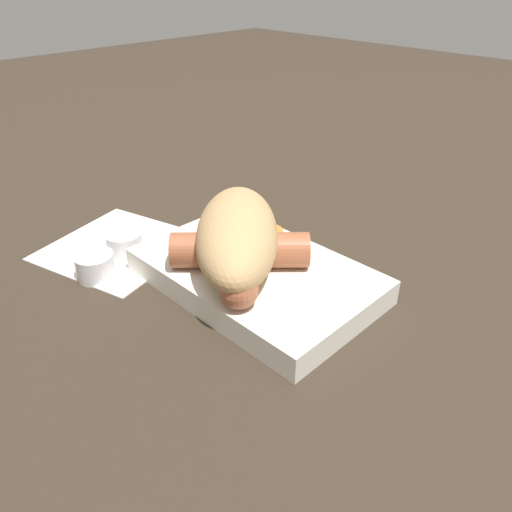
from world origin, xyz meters
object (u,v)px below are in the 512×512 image
Objects in this scene: sausage at (240,250)px; condiment_cup_near at (125,245)px; food_tray at (256,275)px; bread_roll at (237,235)px; condiment_cup_far at (96,267)px.

condiment_cup_near is (0.14, 0.05, -0.03)m from sausage.
food_tray is 1.28× the size of bread_roll.
condiment_cup_near is (0.15, 0.06, -0.00)m from food_tray.
bread_roll is 1.42× the size of sausage.
condiment_cup_near is at bearing 18.65° from sausage.
bread_roll is at bearing -159.58° from condiment_cup_near.
sausage reaches higher than condiment_cup_near.
condiment_cup_far is at bearing 111.58° from condiment_cup_near.
bread_roll is at bearing -20.40° from sausage.
sausage is 3.27× the size of condiment_cup_near.
bread_roll reaches higher than sausage.
condiment_cup_near is at bearing 20.42° from bread_roll.
condiment_cup_far is at bearing 39.15° from food_tray.
bread_roll is 4.64× the size of condiment_cup_far.
sausage reaches higher than condiment_cup_far.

